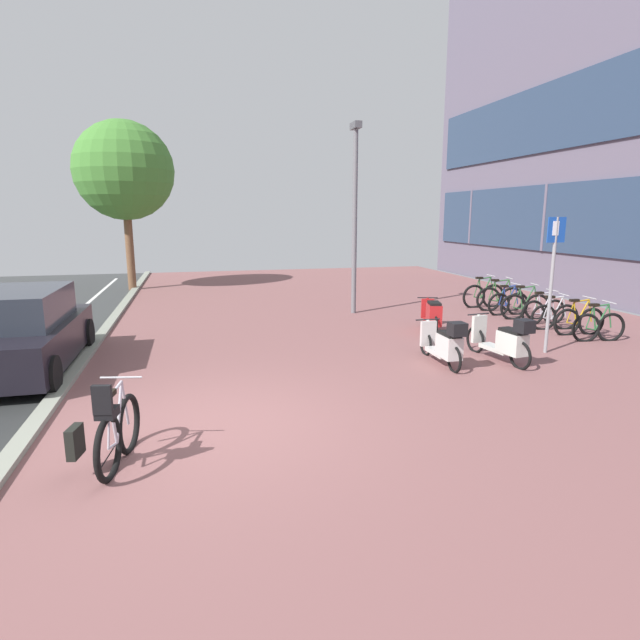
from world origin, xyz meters
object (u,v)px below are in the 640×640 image
object	(u,v)px
bicycle_rack_07	(483,296)
parked_car_near	(19,333)
bicycle_rack_00	(598,327)
bicycle_rack_02	(554,317)
scooter_mid	(432,315)
scooter_far	(445,344)
parking_sign	(552,271)
street_tree	(124,171)
scooter_near	(505,340)
bicycle_rack_04	(525,307)
bicycle_rack_01	(579,321)
bicycle_rack_05	(508,304)
bicycle_foreground	(114,432)
bicycle_rack_03	(543,312)
bicycle_rack_06	(500,299)
lamp_post	(355,209)

from	to	relation	value
bicycle_rack_07	parked_car_near	distance (m)	12.45
bicycle_rack_00	bicycle_rack_02	xyz separation A→B (m)	(-0.14, 1.30, -0.00)
bicycle_rack_00	scooter_mid	size ratio (longest dim) A/B	0.77
bicycle_rack_02	scooter_far	size ratio (longest dim) A/B	0.71
scooter_far	parking_sign	bearing A→B (deg)	8.56
scooter_mid	scooter_far	size ratio (longest dim) A/B	0.95
parking_sign	street_tree	size ratio (longest dim) A/B	0.45
scooter_near	bicycle_rack_04	bearing A→B (deg)	50.22
bicycle_rack_04	bicycle_rack_01	bearing A→B (deg)	-87.39
bicycle_rack_05	bicycle_rack_00	bearing A→B (deg)	-87.31
bicycle_rack_07	scooter_near	size ratio (longest dim) A/B	0.75
bicycle_foreground	scooter_far	distance (m)	6.14
bicycle_rack_00	bicycle_rack_05	xyz separation A→B (m)	(-0.15, 3.24, -0.00)
bicycle_rack_02	bicycle_rack_07	bearing A→B (deg)	90.31
bicycle_foreground	scooter_near	bearing A→B (deg)	21.47
scooter_far	scooter_near	bearing A→B (deg)	-3.36
bicycle_rack_03	bicycle_rack_01	bearing A→B (deg)	-90.02
bicycle_rack_04	scooter_near	xyz separation A→B (m)	(-3.02, -3.62, 0.09)
bicycle_rack_06	scooter_far	size ratio (longest dim) A/B	0.83
bicycle_rack_05	bicycle_rack_02	bearing A→B (deg)	-89.60
bicycle_rack_04	street_tree	world-z (taller)	street_tree
bicycle_rack_06	scooter_near	world-z (taller)	bicycle_rack_06
bicycle_foreground	bicycle_rack_02	size ratio (longest dim) A/B	1.13
scooter_mid	street_tree	size ratio (longest dim) A/B	0.27
bicycle_rack_06	bicycle_rack_07	size ratio (longest dim) A/B	1.03
bicycle_rack_04	street_tree	size ratio (longest dim) A/B	0.22
bicycle_rack_02	parking_sign	xyz separation A→B (m)	(-1.65, -1.88, 1.37)
bicycle_rack_07	parking_sign	distance (m)	5.54
lamp_post	scooter_far	bearing A→B (deg)	-89.56
parking_sign	bicycle_rack_04	bearing A→B (deg)	61.33
bicycle_rack_01	scooter_near	size ratio (longest dim) A/B	0.71
bicycle_rack_03	lamp_post	bearing A→B (deg)	148.58
bicycle_rack_01	scooter_mid	size ratio (longest dim) A/B	0.81
bicycle_rack_00	parking_sign	distance (m)	2.33
scooter_far	scooter_mid	bearing A→B (deg)	68.57
bicycle_foreground	bicycle_rack_05	world-z (taller)	bicycle_foreground
bicycle_rack_05	scooter_far	distance (m)	5.90
bicycle_rack_01	parked_car_near	xyz separation A→B (m)	(-12.02, 0.01, 0.37)
parked_car_near	bicycle_rack_07	bearing A→B (deg)	18.16
bicycle_rack_00	scooter_far	xyz separation A→B (m)	(-4.30, -0.95, 0.10)
bicycle_rack_03	scooter_near	xyz separation A→B (m)	(-3.11, -2.97, 0.11)
bicycle_rack_05	parking_sign	distance (m)	4.38
bicycle_rack_01	scooter_far	xyz separation A→B (m)	(-4.33, -1.60, 0.10)
bicycle_rack_00	parked_car_near	distance (m)	12.01
bicycle_foreground	bicycle_rack_07	xyz separation A→B (m)	(9.64, 8.22, -0.03)
scooter_near	parked_car_near	xyz separation A→B (m)	(-8.91, 1.69, 0.26)
bicycle_rack_01	parked_car_near	world-z (taller)	parked_car_near
scooter_near	parking_sign	bearing A→B (deg)	19.32
bicycle_rack_06	lamp_post	distance (m)	5.12
lamp_post	bicycle_rack_04	bearing A→B (deg)	-25.27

